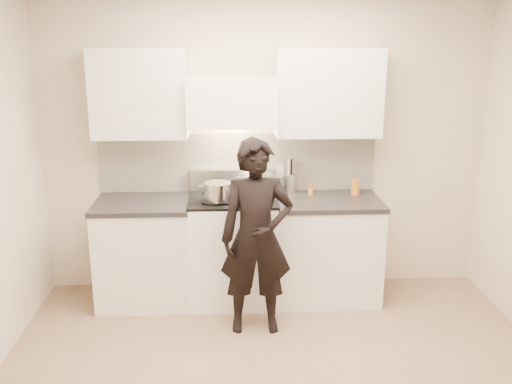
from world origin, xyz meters
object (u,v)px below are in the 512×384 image
counter_right (326,248)px  person (257,237)px  wok (255,182)px  stove (234,248)px  utensil_crock (290,182)px

counter_right → person: bearing=-139.1°
wok → person: size_ratio=0.26×
stove → wok: (0.20, 0.14, 0.57)m
person → wok: bearing=87.4°
counter_right → person: person is taller
stove → person: size_ratio=0.61×
counter_right → utensil_crock: bearing=141.8°
stove → utensil_crock: (0.52, 0.25, 0.54)m
wok → counter_right: bearing=-12.9°
stove → utensil_crock: utensil_crock is taller
counter_right → person: size_ratio=0.59×
counter_right → utensil_crock: utensil_crock is taller
counter_right → utensil_crock: 0.68m
stove → wok: wok is taller
utensil_crock → wok: bearing=-162.5°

